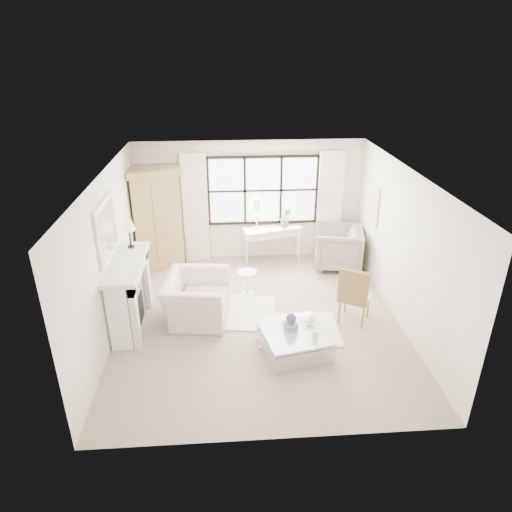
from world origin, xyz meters
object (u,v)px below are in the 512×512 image
at_px(armoire, 156,218).
at_px(club_armchair, 196,298).
at_px(console_table, 272,244).
at_px(coffee_table, 294,342).

xyz_separation_m(armoire, club_armchair, (0.93, -2.24, -0.74)).
relative_size(console_table, coffee_table, 1.16).
distance_m(armoire, coffee_table, 4.33).
height_order(armoire, console_table, armoire).
height_order(console_table, coffee_table, console_table).
bearing_deg(console_table, coffee_table, -105.10).
relative_size(armoire, coffee_table, 1.89).
bearing_deg(club_armchair, console_table, -26.94).
bearing_deg(console_table, armoire, 166.98).
xyz_separation_m(club_armchair, coffee_table, (1.61, -1.13, -0.22)).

